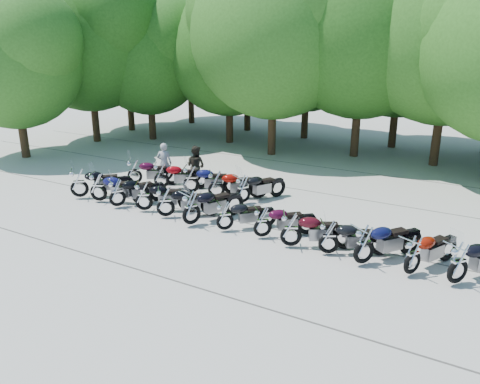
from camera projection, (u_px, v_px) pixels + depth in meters
The scene contains 33 objects.
ground at pixel (217, 237), 15.07m from camera, with size 90.00×90.00×0.00m, color #A8A398.
tree_0 at pixel (126, 50), 31.40m from camera, with size 7.50×7.50×9.21m.
tree_1 at pixel (148, 57), 28.48m from camera, with size 6.97×6.97×8.55m.
tree_2 at pixel (229, 53), 27.46m from camera, with size 7.31×7.31×8.97m.
tree_3 at pixel (274, 35), 24.08m from camera, with size 8.70×8.70×10.67m.
tree_4 at pixel (363, 28), 23.57m from camera, with size 9.13×9.13×11.20m.
tree_5 at pixel (451, 28), 21.75m from camera, with size 9.04×9.04×11.10m.
tree_9 at pixel (189, 48), 34.28m from camera, with size 7.59×7.59×9.32m.
tree_10 at pixel (248, 46), 31.25m from camera, with size 7.78×7.78×9.55m.
tree_11 at pixel (308, 50), 28.71m from camera, with size 7.56×7.56×9.28m.
tree_12 at pixel (402, 46), 26.03m from camera, with size 7.88×7.88×9.67m.
tree_16 at pixel (13, 60), 23.83m from camera, with size 6.97×6.97×8.55m.
tree_17 at pixel (88, 40), 27.58m from camera, with size 8.31×8.31×10.20m.
motorcycle_0 at pixel (79, 182), 18.52m from camera, with size 0.74×2.44×1.38m, color black, non-canonical shape.
motorcycle_1 at pixel (98, 186), 18.08m from camera, with size 0.73×2.38×1.35m, color #0E0E3F, non-canonical shape.
motorcycle_2 at pixel (117, 192), 17.51m from camera, with size 0.68×2.23×1.26m, color black, non-canonical shape.
motorcycle_3 at pixel (144, 195), 17.09m from camera, with size 0.69×2.26×1.28m, color black, non-canonical shape.
motorcycle_4 at pixel (165, 201), 16.49m from camera, with size 0.69×2.25×1.27m, color black, non-canonical shape.
motorcycle_5 at pixel (191, 207), 15.74m from camera, with size 0.75×2.45×1.39m, color black, non-canonical shape.
motorcycle_6 at pixel (225, 215), 15.33m from camera, with size 0.62×2.05×1.16m, color black, non-canonical shape.
motorcycle_7 at pixel (263, 221), 14.78m from camera, with size 0.64×2.10×1.19m, color #37071E, non-canonical shape.
motorcycle_8 at pixel (291, 228), 14.08m from camera, with size 0.69×2.27×1.28m, color #3B080F, non-canonical shape.
motorcycle_9 at pixel (329, 236), 13.61m from camera, with size 0.65×2.13×1.21m, color black, non-canonical shape.
motorcycle_10 at pixel (364, 243), 12.96m from camera, with size 0.72×2.38×1.34m, color #0B0E33, non-canonical shape.
motorcycle_11 at pixel (413, 254), 12.39m from camera, with size 0.68×2.24×1.27m, color maroon, non-canonical shape.
motorcycle_12 at pixel (459, 262), 11.89m from camera, with size 0.72×2.36×1.33m, color black, non-canonical shape.
motorcycle_13 at pixel (134, 171), 20.34m from camera, with size 0.69×2.26×1.28m, color #37071F, non-canonical shape.
motorcycle_14 at pixel (161, 174), 19.75m from camera, with size 0.69×2.26×1.28m, color #8E050C, non-canonical shape.
motorcycle_15 at pixel (191, 178), 19.09m from camera, with size 0.72×2.37×1.34m, color #0E1040, non-canonical shape.
motorcycle_16 at pixel (216, 183), 18.44m from camera, with size 0.71×2.33×1.31m, color #920C05, non-canonical shape.
motorcycle_17 at pixel (243, 188), 17.89m from camera, with size 0.70×2.30×1.30m, color black, non-canonical shape.
rider_0 at pixel (164, 163), 20.51m from camera, with size 0.66×0.43×1.81m, color #97989A.
rider_1 at pixel (196, 166), 20.01m from camera, with size 0.88×0.68×1.81m, color black.
Camera 1 is at (7.56, -11.67, 6.03)m, focal length 35.00 mm.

